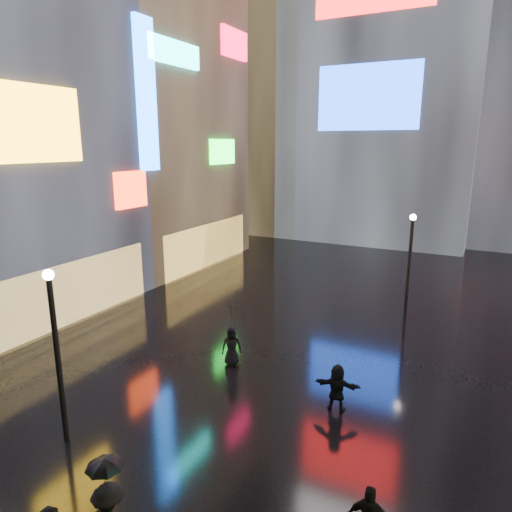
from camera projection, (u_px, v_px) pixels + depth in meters
The scene contains 9 objects.
ground at pixel (330, 319), 22.57m from camera, with size 140.00×140.00×0.00m, color black.
building_left_far at pixel (146, 107), 32.23m from camera, with size 10.28×12.00×22.00m.
tower_flank_left at pixel (269, 96), 44.66m from camera, with size 10.00×10.00×26.00m, color black.
lamp_near at pixel (57, 347), 12.72m from camera, with size 0.30×0.30×5.20m.
lamp_far at pixel (409, 260), 22.26m from camera, with size 0.30×0.30×5.20m.
pedestrian_4 at pixel (232, 346), 17.74m from camera, with size 0.78×0.50×1.59m, color black.
pedestrian_5 at pixel (337, 388), 14.72m from camera, with size 1.48×0.47×1.60m, color black.
umbrella_1 at pixel (106, 472), 9.00m from camera, with size 0.74×0.74×0.65m, color black.
umbrella_2 at pixel (231, 316), 17.44m from camera, with size 0.98×1.00×0.90m, color black.
Camera 1 is at (6.44, -0.48, 8.47)m, focal length 32.00 mm.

